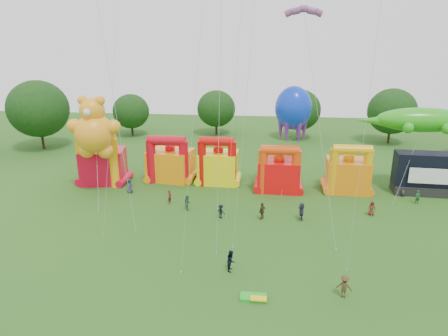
# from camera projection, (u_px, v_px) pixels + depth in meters

# --- Properties ---
(ground) EXTENTS (160.00, 160.00, 0.00)m
(ground) POSITION_uv_depth(u_px,v_px,m) (230.00, 333.00, 26.41)
(ground) COLOR #225116
(ground) RESTS_ON ground
(tree_ring) EXTENTS (124.36, 126.47, 12.07)m
(tree_ring) POSITION_uv_depth(u_px,v_px,m) (213.00, 243.00, 25.21)
(tree_ring) COLOR #352314
(tree_ring) RESTS_ON ground
(bouncy_castle_0) EXTENTS (6.28, 5.36, 7.15)m
(bouncy_castle_0) POSITION_uv_depth(u_px,v_px,m) (103.00, 164.00, 53.56)
(bouncy_castle_0) COLOR red
(bouncy_castle_0) RESTS_ON ground
(bouncy_castle_1) EXTENTS (6.39, 5.47, 6.56)m
(bouncy_castle_1) POSITION_uv_depth(u_px,v_px,m) (170.00, 163.00, 54.74)
(bouncy_castle_1) COLOR orange
(bouncy_castle_1) RESTS_ON ground
(bouncy_castle_2) EXTENTS (5.23, 4.26, 6.67)m
(bouncy_castle_2) POSITION_uv_depth(u_px,v_px,m) (218.00, 165.00, 53.52)
(bouncy_castle_2) COLOR yellow
(bouncy_castle_2) RESTS_ON ground
(bouncy_castle_3) EXTENTS (5.37, 4.35, 6.28)m
(bouncy_castle_3) POSITION_uv_depth(u_px,v_px,m) (279.00, 173.00, 50.92)
(bouncy_castle_3) COLOR red
(bouncy_castle_3) RESTS_ON ground
(bouncy_castle_4) EXTENTS (5.38, 4.37, 6.46)m
(bouncy_castle_4) POSITION_uv_depth(u_px,v_px,m) (348.00, 173.00, 50.55)
(bouncy_castle_4) COLOR orange
(bouncy_castle_4) RESTS_ON ground
(stage_trailer) EXTENTS (8.40, 3.53, 5.28)m
(stage_trailer) POSITION_uv_depth(u_px,v_px,m) (429.00, 174.00, 49.91)
(stage_trailer) COLOR black
(stage_trailer) RESTS_ON ground
(teddy_bear_kite) EXTENTS (6.76, 8.67, 12.32)m
(teddy_bear_kite) POSITION_uv_depth(u_px,v_px,m) (95.00, 147.00, 48.46)
(teddy_bear_kite) COLOR orange
(teddy_bear_kite) RESTS_ON ground
(gecko_kite) EXTENTS (14.85, 8.47, 10.76)m
(gecko_kite) POSITION_uv_depth(u_px,v_px,m) (414.00, 146.00, 48.78)
(gecko_kite) COLOR green
(gecko_kite) RESTS_ON ground
(octopus_kite) EXTENTS (4.42, 4.42, 13.42)m
(octopus_kite) POSITION_uv_depth(u_px,v_px,m) (292.00, 120.00, 48.61)
(octopus_kite) COLOR #0D32CC
(octopus_kite) RESTS_ON ground
(parafoil_kites) EXTENTS (27.44, 13.25, 28.75)m
(parafoil_kites) POSITION_uv_depth(u_px,v_px,m) (197.00, 104.00, 39.64)
(parafoil_kites) COLOR red
(parafoil_kites) RESTS_ON ground
(diamond_kites) EXTENTS (25.46, 17.65, 38.88)m
(diamond_kites) POSITION_uv_depth(u_px,v_px,m) (233.00, 73.00, 35.60)
(diamond_kites) COLOR #E10A3D
(diamond_kites) RESTS_ON ground
(folded_kite_bundle) EXTENTS (2.00, 1.10, 0.31)m
(folded_kite_bundle) POSITION_uv_depth(u_px,v_px,m) (254.00, 297.00, 29.85)
(folded_kite_bundle) COLOR green
(folded_kite_bundle) RESTS_ON ground
(spectator_0) EXTENTS (1.02, 0.79, 1.86)m
(spectator_0) POSITION_uv_depth(u_px,v_px,m) (130.00, 186.00, 50.45)
(spectator_0) COLOR #2A2F46
(spectator_0) RESTS_ON ground
(spectator_1) EXTENTS (0.52, 0.68, 1.68)m
(spectator_1) POSITION_uv_depth(u_px,v_px,m) (170.00, 197.00, 47.16)
(spectator_1) COLOR maroon
(spectator_1) RESTS_ON ground
(spectator_2) EXTENTS (0.95, 1.03, 1.71)m
(spectator_2) POSITION_uv_depth(u_px,v_px,m) (188.00, 202.00, 45.51)
(spectator_2) COLOR #183D2B
(spectator_2) RESTS_ON ground
(spectator_3) EXTENTS (1.15, 0.96, 1.54)m
(spectator_3) POSITION_uv_depth(u_px,v_px,m) (221.00, 211.00, 43.30)
(spectator_3) COLOR black
(spectator_3) RESTS_ON ground
(spectator_4) EXTENTS (1.00, 1.18, 1.89)m
(spectator_4) POSITION_uv_depth(u_px,v_px,m) (262.00, 211.00, 42.99)
(spectator_4) COLOR #3F3319
(spectator_4) RESTS_ON ground
(spectator_5) EXTENTS (0.58, 1.80, 1.94)m
(spectator_5) POSITION_uv_depth(u_px,v_px,m) (301.00, 211.00, 42.83)
(spectator_5) COLOR #2F2A47
(spectator_5) RESTS_ON ground
(spectator_6) EXTENTS (0.86, 0.59, 1.68)m
(spectator_6) POSITION_uv_depth(u_px,v_px,m) (372.00, 208.00, 43.93)
(spectator_6) COLOR #5A2119
(spectator_6) RESTS_ON ground
(spectator_7) EXTENTS (0.71, 0.58, 1.68)m
(spectator_7) POSITION_uv_depth(u_px,v_px,m) (418.00, 197.00, 47.08)
(spectator_7) COLOR #1C4723
(spectator_7) RESTS_ON ground
(spectator_8) EXTENTS (0.78, 0.96, 1.84)m
(spectator_8) POSITION_uv_depth(u_px,v_px,m) (231.00, 260.00, 33.38)
(spectator_8) COLOR black
(spectator_8) RESTS_ON ground
(spectator_9) EXTENTS (1.32, 0.99, 1.83)m
(spectator_9) POSITION_uv_depth(u_px,v_px,m) (344.00, 286.00, 29.88)
(spectator_9) COLOR #46321C
(spectator_9) RESTS_ON ground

